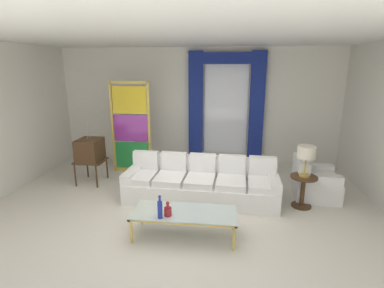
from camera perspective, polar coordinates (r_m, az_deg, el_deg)
The scene contains 15 objects.
ground_plane at distance 5.36m, azimuth -2.10°, elevation -13.38°, with size 16.00×16.00×0.00m, color silver.
wall_rear at distance 7.83m, azimuth 1.23°, elevation 7.21°, with size 8.00×0.12×3.00m, color white.
wall_left at distance 6.94m, azimuth -32.83°, elevation 3.89°, with size 0.12×7.00×3.00m, color white.
ceiling_slab at distance 5.54m, azimuth -1.07°, elevation 19.85°, with size 8.00×7.60×0.04m, color white.
curtained_window at distance 7.60m, azimuth 6.59°, elevation 8.72°, with size 2.00×0.17×2.70m.
couch_white_long at distance 5.84m, azimuth 1.80°, elevation -7.61°, with size 2.95×1.05×0.86m.
coffee_table at distance 4.58m, azimuth -1.48°, elevation -13.24°, with size 1.57×0.63×0.41m.
bottle_blue_decanter at distance 4.35m, azimuth -6.19°, elevation -12.30°, with size 0.07×0.07×0.35m.
bottle_crystal_tall at distance 4.43m, azimuth -4.68°, elevation -12.70°, with size 0.11×0.11×0.23m.
vintage_tv at distance 6.87m, azimuth -19.08°, elevation -1.27°, with size 0.62×0.60×1.35m.
armchair_white at distance 6.36m, azimuth 22.23°, elevation -7.03°, with size 0.87×0.86×0.80m.
stained_glass_divider at distance 7.21m, azimuth -11.67°, elevation 2.68°, with size 0.95×0.05×2.20m.
peacock_figurine at distance 6.90m, azimuth -8.49°, elevation -4.96°, with size 0.44×0.60×0.50m.
round_side_table at distance 5.85m, azimuth 20.56°, elevation -8.05°, with size 0.48×0.48×0.59m.
table_lamp_brass at distance 5.63m, azimuth 21.17°, elevation -1.70°, with size 0.32×0.32×0.57m.
Camera 1 is at (0.74, -4.67, 2.53)m, focal length 27.70 mm.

